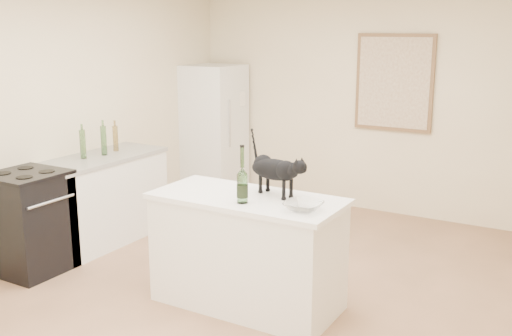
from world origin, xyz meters
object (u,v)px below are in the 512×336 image
Objects in this scene: stove at (30,223)px; fridge at (213,131)px; black_cat at (275,172)px; glass_bowl at (303,206)px; wine_bottle at (242,178)px.

stove is 0.53× the size of fridge.
fridge is at bearing 150.57° from black_cat.
black_cat is 1.93× the size of glass_bowl.
stove is at bearing -173.82° from glass_bowl.
fridge reaches higher than wine_bottle.
glass_bowl is (0.48, 0.05, -0.16)m from wine_bottle.
glass_bowl is (2.59, -2.67, 0.08)m from fridge.
glass_bowl is at bearing -16.52° from black_cat.
fridge is 3.29m from black_cat.
black_cat is (2.22, 0.53, 0.63)m from stove.
wine_bottle reaches higher than stove.
black_cat is at bearing -47.43° from fridge.
stove is 2.22m from wine_bottle.
wine_bottle is at bearing -174.34° from glass_bowl.
fridge is 3.72m from glass_bowl.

